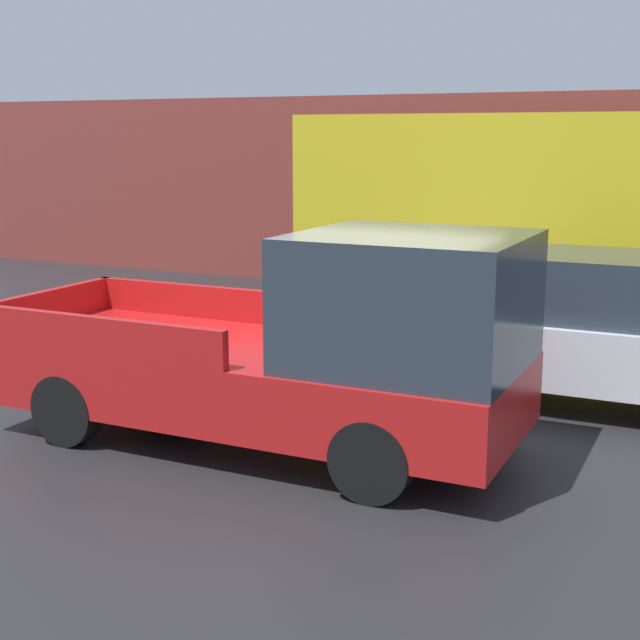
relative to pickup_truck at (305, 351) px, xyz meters
name	(u,v)px	position (x,y,z in m)	size (l,w,h in m)	color
ground_plane	(362,428)	(0.27, 0.84, -1.03)	(60.00, 60.00, 0.00)	#232326
building_wall	(539,198)	(0.27, 9.41, 0.93)	(28.00, 0.15, 3.92)	brown
pickup_truck	(305,351)	(0.00, 0.00, 0.00)	(5.46, 2.10, 2.26)	red
car	(580,328)	(2.20, 2.89, -0.13)	(4.88, 1.86, 1.79)	silver
delivery_truck	(517,220)	(0.64, 6.19, 0.80)	(7.40, 2.45, 3.44)	gold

